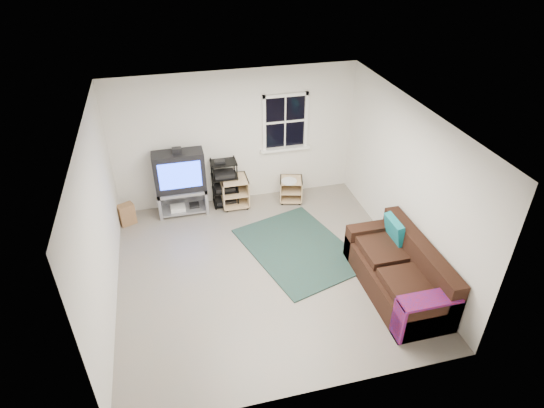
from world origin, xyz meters
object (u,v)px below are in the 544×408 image
object	(u,v)px
side_table_left	(234,190)
sofa	(400,273)
av_rack	(225,186)
tv_unit	(180,178)
side_table_right	(291,188)

from	to	relation	value
side_table_left	sofa	bearing A→B (deg)	-56.52
sofa	av_rack	bearing A→B (deg)	125.38
tv_unit	av_rack	bearing A→B (deg)	3.92
sofa	side_table_left	bearing A→B (deg)	123.48
av_rack	tv_unit	bearing A→B (deg)	-176.08
side_table_right	side_table_left	bearing A→B (deg)	174.40
tv_unit	sofa	xyz separation A→B (m)	(2.98, -2.98, -0.42)
side_table_right	tv_unit	bearing A→B (deg)	177.59
tv_unit	side_table_left	distance (m)	1.09
side_table_left	sofa	world-z (taller)	sofa
side_table_left	sofa	xyz separation A→B (m)	(1.98, -3.00, 0.00)
tv_unit	av_rack	world-z (taller)	tv_unit
tv_unit	sofa	world-z (taller)	tv_unit
side_table_right	sofa	xyz separation A→B (m)	(0.86, -2.89, 0.05)
av_rack	side_table_left	distance (m)	0.20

